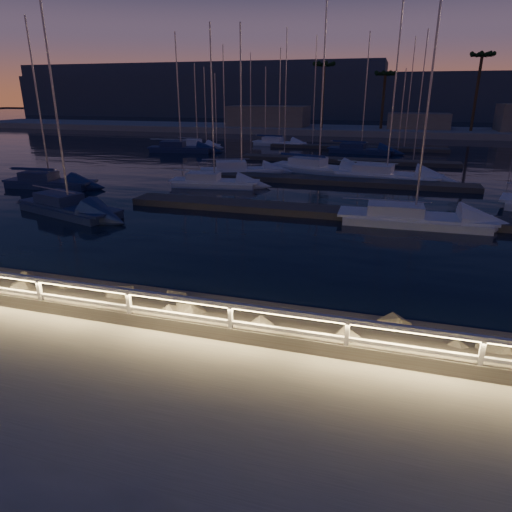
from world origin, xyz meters
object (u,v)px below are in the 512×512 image
object	(u,v)px
sailboat_a	(48,182)
sailboat_b	(67,206)
guard_rail	(192,307)
sailboat_i	(179,148)
sailboat_d	(410,217)
sailboat_n	(278,142)
sailboat_f	(212,181)
sailboat_k	(359,149)
sailboat_e	(239,170)
sailboat_g	(317,167)
sailboat_l	(384,174)
sailboat_m	(196,144)

from	to	relation	value
sailboat_a	sailboat_b	size ratio (longest dim) A/B	0.94
guard_rail	sailboat_i	bearing A→B (deg)	116.15
sailboat_d	sailboat_n	size ratio (longest dim) A/B	1.12
sailboat_a	sailboat_f	xyz separation A→B (m)	(11.79, 3.79, -0.03)
sailboat_k	sailboat_n	world-z (taller)	sailboat_k
sailboat_i	sailboat_d	bearing A→B (deg)	-54.03
sailboat_k	sailboat_e	bearing A→B (deg)	-106.49
sailboat_g	sailboat_f	bearing A→B (deg)	-110.66
guard_rail	sailboat_d	bearing A→B (deg)	69.03
sailboat_l	sailboat_m	world-z (taller)	sailboat_l
sailboat_f	sailboat_n	xyz separation A→B (m)	(-2.20, 29.15, 0.02)
sailboat_g	sailboat_m	world-z (taller)	sailboat_g
guard_rail	sailboat_g	size ratio (longest dim) A/B	3.02
sailboat_e	sailboat_f	distance (m)	5.63
sailboat_a	sailboat_g	world-z (taller)	sailboat_g
sailboat_b	sailboat_g	world-z (taller)	sailboat_g
sailboat_b	sailboat_g	bearing A→B (deg)	76.08
sailboat_e	sailboat_i	world-z (taller)	sailboat_i
sailboat_b	sailboat_e	xyz separation A→B (m)	(5.47, 15.68, 0.01)
sailboat_d	sailboat_m	xyz separation A→B (m)	(-26.00, 30.58, -0.02)
sailboat_a	sailboat_l	xyz separation A→B (m)	(24.17, 10.76, -0.00)
sailboat_n	sailboat_e	bearing A→B (deg)	-75.82
sailboat_e	sailboat_n	bearing A→B (deg)	73.13
guard_rail	sailboat_n	world-z (taller)	sailboat_n
sailboat_f	sailboat_i	bearing A→B (deg)	114.68
sailboat_a	sailboat_d	distance (m)	26.19
sailboat_f	sailboat_k	xyz separation A→B (m)	(9.04, 24.16, 0.02)
sailboat_n	sailboat_a	bearing A→B (deg)	-98.10
sailboat_g	sailboat_m	bearing A→B (deg)	155.91
sailboat_m	sailboat_i	bearing A→B (deg)	-82.18
sailboat_k	sailboat_n	bearing A→B (deg)	164.83
sailboat_a	sailboat_d	size ratio (longest dim) A/B	0.86
sailboat_a	sailboat_f	size ratio (longest dim) A/B	1.04
guard_rail	sailboat_f	world-z (taller)	sailboat_f
sailboat_l	sailboat_n	world-z (taller)	sailboat_l
sailboat_n	guard_rail	bearing A→B (deg)	-70.25
guard_rail	sailboat_l	size ratio (longest dim) A/B	3.02
sailboat_d	sailboat_i	world-z (taller)	sailboat_d
guard_rail	sailboat_l	xyz separation A→B (m)	(4.05, 29.08, -0.95)
sailboat_a	sailboat_m	xyz separation A→B (m)	(0.03, 27.65, -0.04)
guard_rail	sailboat_n	distance (m)	52.34
sailboat_g	sailboat_i	distance (m)	20.80
sailboat_b	sailboat_e	bearing A→B (deg)	88.31
sailboat_a	sailboat_l	distance (m)	26.45
guard_rail	sailboat_d	world-z (taller)	sailboat_d
sailboat_a	sailboat_d	xyz separation A→B (m)	(26.02, -2.93, -0.02)
guard_rail	sailboat_d	xyz separation A→B (m)	(5.90, 15.40, -0.97)
guard_rail	sailboat_m	world-z (taller)	sailboat_m
sailboat_e	sailboat_l	xyz separation A→B (m)	(12.09, 1.34, -0.01)
sailboat_a	sailboat_f	distance (m)	12.39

